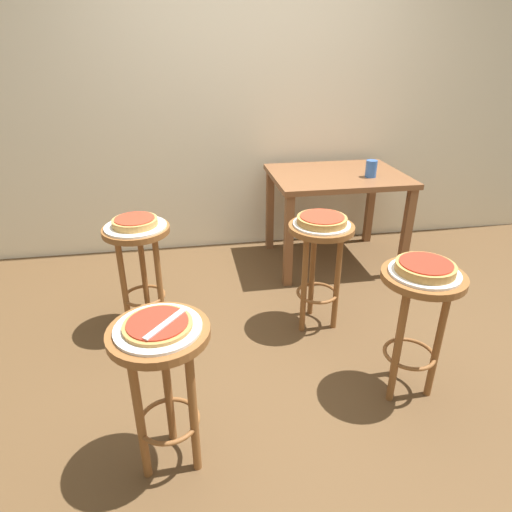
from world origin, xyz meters
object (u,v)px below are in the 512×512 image
(serving_plate_rear, at_px, (136,226))
(pizza_rear, at_px, (135,222))
(dining_table, at_px, (336,187))
(serving_plate_leftside, at_px, (322,224))
(serving_plate_foreground, at_px, (158,328))
(pizza_middle, at_px, (425,267))
(stool_leftside, at_px, (320,253))
(stool_foreground, at_px, (163,367))
(cup_near_edge, at_px, (371,169))
(stool_middle, at_px, (418,306))
(stool_rear, at_px, (139,255))
(pizza_leftside, at_px, (322,220))
(pizza_server_knife, at_px, (165,324))
(serving_plate_middle, at_px, (424,273))
(pizza_foreground, at_px, (158,324))

(serving_plate_rear, bearing_deg, pizza_rear, 0.00)
(dining_table, bearing_deg, serving_plate_leftside, -114.41)
(serving_plate_foreground, distance_m, pizza_middle, 1.23)
(pizza_middle, distance_m, stool_leftside, 0.76)
(dining_table, bearing_deg, stool_foreground, -126.39)
(serving_plate_rear, relative_size, pizza_rear, 1.37)
(stool_foreground, relative_size, stool_leftside, 1.00)
(serving_plate_rear, xyz_separation_m, cup_near_edge, (1.69, 0.59, 0.12))
(serving_plate_foreground, xyz_separation_m, dining_table, (1.32, 1.79, -0.06))
(stool_leftside, bearing_deg, serving_plate_rear, 172.07)
(stool_middle, height_order, dining_table, dining_table)
(serving_plate_rear, bearing_deg, serving_plate_foreground, -81.42)
(stool_middle, relative_size, pizza_middle, 2.53)
(stool_leftside, bearing_deg, dining_table, 65.59)
(stool_rear, height_order, dining_table, dining_table)
(pizza_middle, xyz_separation_m, pizza_leftside, (-0.29, 0.67, 0.00))
(pizza_server_knife, bearing_deg, stool_rear, 48.99)
(cup_near_edge, xyz_separation_m, pizza_server_knife, (-1.50, -1.67, -0.09))
(cup_near_edge, bearing_deg, serving_plate_middle, -102.90)
(cup_near_edge, bearing_deg, pizza_rear, -160.62)
(stool_rear, xyz_separation_m, cup_near_edge, (1.69, 0.59, 0.30))
(serving_plate_rear, relative_size, dining_table, 0.35)
(serving_plate_middle, bearing_deg, serving_plate_rear, 149.12)
(stool_foreground, height_order, serving_plate_foreground, serving_plate_foreground)
(pizza_leftside, bearing_deg, dining_table, 65.59)
(serving_plate_foreground, relative_size, stool_rear, 0.48)
(pizza_middle, xyz_separation_m, cup_near_edge, (0.32, 1.41, 0.09))
(pizza_foreground, xyz_separation_m, dining_table, (1.32, 1.79, -0.07))
(cup_near_edge, distance_m, pizza_server_knife, 2.25)
(cup_near_edge, bearing_deg, pizza_foreground, -132.77)
(pizza_leftside, distance_m, pizza_rear, 1.09)
(pizza_rear, xyz_separation_m, dining_table, (1.48, 0.73, -0.09))
(pizza_foreground, xyz_separation_m, stool_rear, (-0.16, 1.06, -0.20))
(stool_middle, height_order, pizza_leftside, pizza_leftside)
(serving_plate_foreground, distance_m, stool_leftside, 1.31)
(pizza_leftside, distance_m, stool_rear, 1.11)
(pizza_foreground, bearing_deg, dining_table, 53.61)
(stool_foreground, relative_size, serving_plate_foreground, 2.10)
(pizza_foreground, bearing_deg, serving_plate_leftside, 44.68)
(serving_plate_foreground, distance_m, cup_near_edge, 2.25)
(stool_middle, xyz_separation_m, stool_leftside, (-0.29, 0.67, 0.00))
(serving_plate_rear, bearing_deg, pizza_foreground, -81.42)
(cup_near_edge, bearing_deg, stool_foreground, -132.77)
(serving_plate_foreground, height_order, pizza_rear, pizza_rear)
(pizza_leftside, height_order, dining_table, same)
(serving_plate_foreground, distance_m, dining_table, 2.22)
(stool_leftside, bearing_deg, pizza_rear, 172.07)
(pizza_middle, bearing_deg, pizza_foreground, -168.64)
(stool_middle, xyz_separation_m, pizza_leftside, (-0.29, 0.67, 0.21))
(pizza_middle, bearing_deg, serving_plate_leftside, 113.29)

